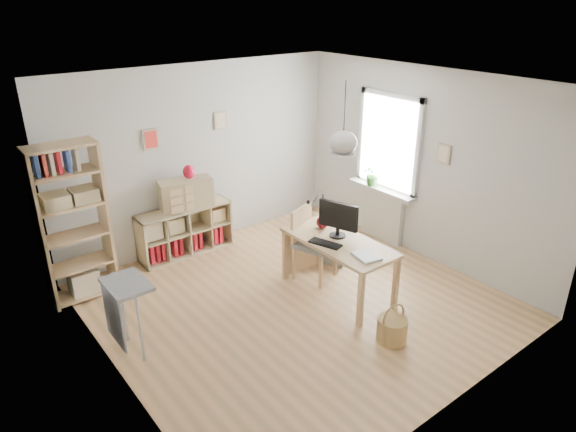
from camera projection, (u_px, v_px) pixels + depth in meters
ground at (296, 302)px, 6.45m from camera, size 4.50×4.50×0.00m
room_shell at (343, 143)px, 5.85m from camera, size 4.50×4.50×4.50m
window_unit at (389, 143)px, 7.52m from camera, size 0.07×1.16×1.46m
radiator at (382, 215)px, 7.96m from camera, size 0.10×0.80×0.80m
windowsill at (382, 190)px, 7.76m from camera, size 0.22×1.20×0.06m
desk at (339, 247)px, 6.39m from camera, size 0.70×1.50×0.75m
cube_shelf at (183, 234)px, 7.57m from camera, size 1.40×0.38×0.72m
tall_bookshelf at (71, 218)px, 6.16m from camera, size 0.80×0.38×2.00m
side_table at (122, 300)px, 5.29m from camera, size 0.40×0.55×0.85m
chair at (311, 239)px, 6.82m from camera, size 0.62×0.62×0.99m
wicker_basket at (392, 329)px, 5.69m from camera, size 0.34×0.34×0.47m
storage_chest at (334, 244)px, 7.50m from camera, size 0.79×0.83×0.62m
monitor at (338, 218)px, 6.37m from camera, size 0.22×0.51×0.46m
keyboard at (325, 243)px, 6.26m from camera, size 0.27×0.43×0.02m
task_lamp at (315, 206)px, 6.71m from camera, size 0.36×0.13×0.38m
yarn_ball at (322, 222)px, 6.68m from camera, size 0.16×0.16×0.16m
paper_tray at (367, 256)px, 5.95m from camera, size 0.30×0.35×0.03m
drawer_chest at (186, 194)px, 7.33m from camera, size 0.80×0.49×0.43m
red_vase at (189, 172)px, 7.24m from camera, size 0.17×0.17×0.20m
potted_plant at (373, 174)px, 7.80m from camera, size 0.32×0.29×0.35m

